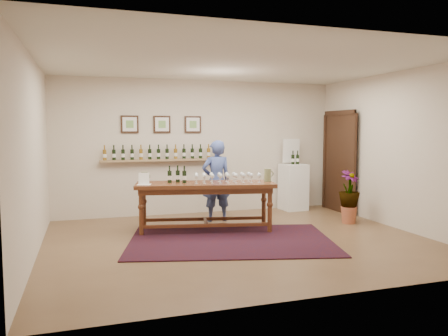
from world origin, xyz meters
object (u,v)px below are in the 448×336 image
object	(u,v)px
tasting_table	(205,190)
person	(216,181)
potted_plant	(349,197)
display_pedestal	(293,187)

from	to	relation	value
tasting_table	person	size ratio (longest dim) A/B	1.59
tasting_table	potted_plant	distance (m)	2.77
potted_plant	person	size ratio (longest dim) A/B	0.55
tasting_table	potted_plant	xyz separation A→B (m)	(2.75, -0.24, -0.22)
potted_plant	person	xyz separation A→B (m)	(-2.33, 0.97, 0.28)
potted_plant	tasting_table	bearing A→B (deg)	174.99
person	potted_plant	bearing A→B (deg)	157.94
display_pedestal	person	xyz separation A→B (m)	(-1.97, -0.63, 0.28)
tasting_table	display_pedestal	size ratio (longest dim) A/B	2.47
tasting_table	display_pedestal	bearing A→B (deg)	41.77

